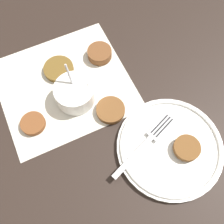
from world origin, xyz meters
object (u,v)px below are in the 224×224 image
serving_plate (168,148)px  fork (149,139)px  fritter_on_plate (185,149)px  sauce_bowl (73,94)px

serving_plate → fork: (-0.04, 0.03, 0.01)m
serving_plate → fritter_on_plate: 0.04m
serving_plate → fritter_on_plate: size_ratio=4.06×
fork → sauce_bowl: bearing=131.4°
sauce_bowl → fork: 0.20m
sauce_bowl → fritter_on_plate: sauce_bowl is taller
serving_plate → fork: 0.05m
fork → serving_plate: bearing=-38.6°
fork → fritter_on_plate: bearing=-34.3°
sauce_bowl → serving_plate: size_ratio=0.43×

